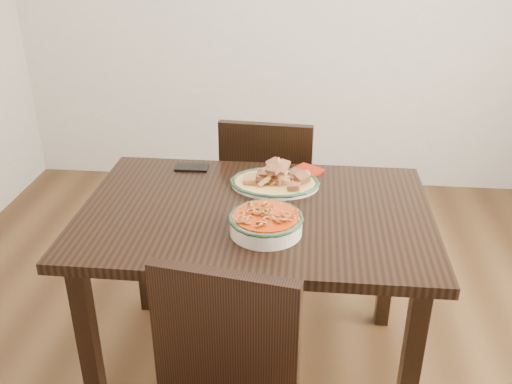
# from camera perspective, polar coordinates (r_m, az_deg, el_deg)

# --- Properties ---
(floor) EXTENTS (3.50, 3.50, 0.00)m
(floor) POSITION_cam_1_polar(r_m,az_deg,el_deg) (2.59, 0.16, -15.38)
(floor) COLOR #3B2513
(floor) RESTS_ON ground
(dining_table) EXTENTS (1.28, 0.85, 0.75)m
(dining_table) POSITION_cam_1_polar(r_m,az_deg,el_deg) (2.12, -0.05, -3.90)
(dining_table) COLOR black
(dining_table) RESTS_ON ground
(chair_far) EXTENTS (0.45, 0.45, 0.89)m
(chair_far) POSITION_cam_1_polar(r_m,az_deg,el_deg) (2.75, 1.26, -0.07)
(chair_far) COLOR black
(chair_far) RESTS_ON ground
(fish_plate) EXTENTS (0.35, 0.27, 0.11)m
(fish_plate) POSITION_cam_1_polar(r_m,az_deg,el_deg) (2.23, 1.91, 1.68)
(fish_plate) COLOR beige
(fish_plate) RESTS_ON dining_table
(noodle_bowl) EXTENTS (0.25, 0.25, 0.08)m
(noodle_bowl) POSITION_cam_1_polar(r_m,az_deg,el_deg) (1.91, 1.00, -2.92)
(noodle_bowl) COLOR silver
(noodle_bowl) RESTS_ON dining_table
(smartphone) EXTENTS (0.14, 0.08, 0.01)m
(smartphone) POSITION_cam_1_polar(r_m,az_deg,el_deg) (2.41, -6.42, 2.44)
(smartphone) COLOR black
(smartphone) RESTS_ON dining_table
(napkin) EXTENTS (0.14, 0.14, 0.01)m
(napkin) POSITION_cam_1_polar(r_m,az_deg,el_deg) (2.38, 5.16, 2.16)
(napkin) COLOR #9A1B0B
(napkin) RESTS_ON dining_table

